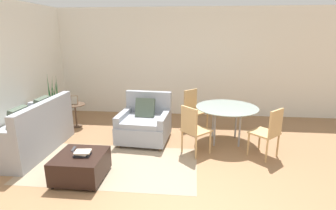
% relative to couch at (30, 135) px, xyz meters
% --- Properties ---
extents(ground_plane, '(20.00, 20.00, 0.00)m').
position_rel_couch_xyz_m(ground_plane, '(2.47, -1.14, -0.32)').
color(ground_plane, '#936B47').
extents(wall_back, '(12.00, 0.06, 2.75)m').
position_rel_couch_xyz_m(wall_back, '(2.47, 2.62, 1.05)').
color(wall_back, white).
rests_on(wall_back, ground_plane).
extents(wall_left, '(0.06, 12.00, 2.75)m').
position_rel_couch_xyz_m(wall_left, '(-0.60, 0.36, 1.05)').
color(wall_left, white).
rests_on(wall_left, ground_plane).
extents(area_rug, '(2.79, 1.49, 0.01)m').
position_rel_couch_xyz_m(area_rug, '(1.67, -0.37, -0.32)').
color(area_rug, gray).
rests_on(area_rug, ground_plane).
extents(couch, '(0.95, 1.77, 0.96)m').
position_rel_couch_xyz_m(couch, '(0.00, 0.00, 0.00)').
color(couch, '#999EA8').
rests_on(couch, ground_plane).
extents(armchair, '(1.03, 1.02, 0.94)m').
position_rel_couch_xyz_m(armchair, '(2.01, 0.73, 0.02)').
color(armchair, '#999EA8').
rests_on(armchair, ground_plane).
extents(ottoman, '(0.71, 0.72, 0.39)m').
position_rel_couch_xyz_m(ottoman, '(1.33, -0.83, -0.11)').
color(ottoman, black).
rests_on(ottoman, ground_plane).
extents(book_stack, '(0.25, 0.19, 0.07)m').
position_rel_couch_xyz_m(book_stack, '(1.38, -0.84, 0.10)').
color(book_stack, black).
rests_on(book_stack, ottoman).
extents(tv_remote_primary, '(0.07, 0.17, 0.01)m').
position_rel_couch_xyz_m(tv_remote_primary, '(1.15, -0.64, 0.07)').
color(tv_remote_primary, '#333338').
rests_on(tv_remote_primary, ottoman).
extents(tv_remote_secondary, '(0.11, 0.13, 0.01)m').
position_rel_couch_xyz_m(tv_remote_secondary, '(1.23, -0.79, 0.07)').
color(tv_remote_secondary, '#333338').
rests_on(tv_remote_secondary, ottoman).
extents(potted_plant, '(0.41, 0.41, 1.26)m').
position_rel_couch_xyz_m(potted_plant, '(-0.23, 1.39, -0.05)').
color(potted_plant, maroon).
rests_on(potted_plant, ground_plane).
extents(side_table, '(0.46, 0.46, 0.54)m').
position_rel_couch_xyz_m(side_table, '(0.27, 1.35, 0.06)').
color(side_table, '#4C3828').
rests_on(side_table, ground_plane).
extents(picture_frame, '(0.17, 0.07, 0.20)m').
position_rel_couch_xyz_m(picture_frame, '(0.27, 1.35, 0.32)').
color(picture_frame, '#8C6647').
rests_on(picture_frame, side_table).
extents(dining_table, '(1.21, 1.21, 0.72)m').
position_rel_couch_xyz_m(dining_table, '(3.64, 0.82, 0.33)').
color(dining_table, '#8C9E99').
rests_on(dining_table, ground_plane).
extents(dining_chair_near_left, '(0.59, 0.59, 0.90)m').
position_rel_couch_xyz_m(dining_chair_near_left, '(2.98, 0.16, 0.19)').
color(dining_chair_near_left, tan).
rests_on(dining_chair_near_left, ground_plane).
extents(dining_chair_near_right, '(0.59, 0.59, 0.90)m').
position_rel_couch_xyz_m(dining_chair_near_right, '(4.29, 0.16, 0.19)').
color(dining_chair_near_right, tan).
rests_on(dining_chair_near_right, ground_plane).
extents(dining_chair_far_left, '(0.59, 0.59, 0.90)m').
position_rel_couch_xyz_m(dining_chair_far_left, '(2.98, 1.47, 0.19)').
color(dining_chair_far_left, tan).
rests_on(dining_chair_far_left, ground_plane).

